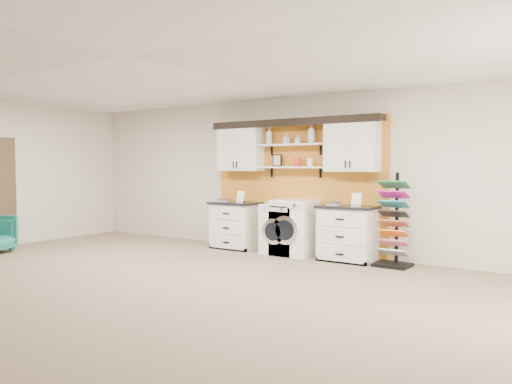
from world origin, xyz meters
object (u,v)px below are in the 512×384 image
Objects in this scene: base_cabinet_right at (348,233)px; dryer at (295,227)px; sample_rack at (393,235)px; washer at (283,229)px; base_cabinet_left at (236,225)px.

dryer reaches higher than base_cabinet_right.
dryer is 0.67× the size of sample_rack.
dryer is (-0.99, -0.00, 0.03)m from base_cabinet_right.
washer is at bearing -178.60° from sample_rack.
sample_rack is at bearing -0.59° from base_cabinet_left.
base_cabinet_right reaches higher than base_cabinet_left.
dryer reaches higher than washer.
base_cabinet_right is 0.95× the size of dryer.
sample_rack is at bearing -2.32° from base_cabinet_right.
dryer is at bearing -0.15° from base_cabinet_left.
base_cabinet_left is 1.04m from washer.
sample_rack is at bearing -0.80° from washer.
washer is (1.04, -0.00, 0.01)m from base_cabinet_left.
washer is 0.24m from dryer.
sample_rack is (3.03, -0.03, 0.04)m from base_cabinet_left.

